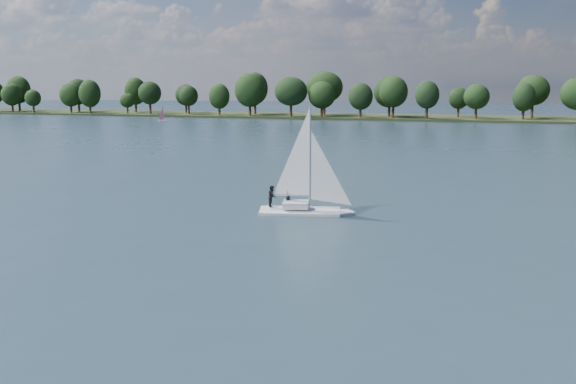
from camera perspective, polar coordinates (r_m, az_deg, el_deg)
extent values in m
plane|color=#233342|center=(115.89, 13.35, 3.68)|extent=(700.00, 700.00, 0.00)
cube|color=black|center=(227.30, 16.52, 6.20)|extent=(660.00, 40.00, 1.50)
cube|color=silver|center=(55.51, 1.26, -2.00)|extent=(7.73, 3.90, 0.88)
cube|color=silver|center=(55.34, 1.26, -1.11)|extent=(2.45, 1.82, 0.55)
cylinder|color=#ADADB4|center=(54.75, 1.28, 3.12)|extent=(0.13, 0.13, 8.76)
imported|color=black|center=(55.76, 0.02, -0.39)|extent=(0.56, 0.75, 1.89)
imported|color=black|center=(55.82, -1.42, -0.38)|extent=(0.89, 1.04, 1.89)
cube|color=silver|center=(209.63, -11.00, 6.18)|extent=(3.19, 3.04, 0.51)
cylinder|color=silver|center=(209.51, -11.02, 6.87)|extent=(0.09, 0.09, 4.52)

